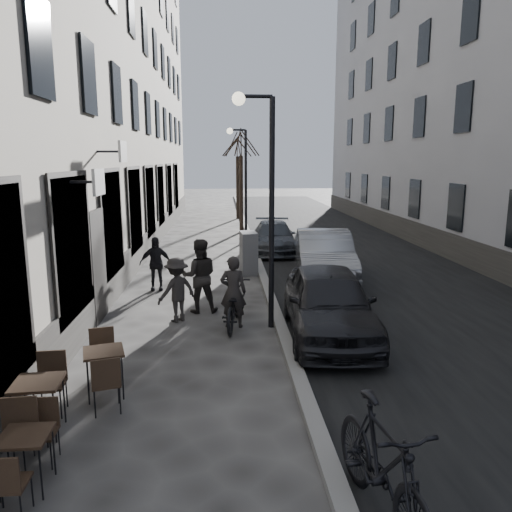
{
  "coord_description": "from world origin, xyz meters",
  "views": [
    {
      "loc": [
        -1.06,
        -4.71,
        3.72
      ],
      "look_at": [
        -0.4,
        5.15,
        1.8
      ],
      "focal_mm": 35.0,
      "sensor_mm": 36.0,
      "label": 1
    }
  ],
  "objects": [
    {
      "name": "ground",
      "position": [
        0.0,
        0.0,
        0.0
      ],
      "size": [
        120.0,
        120.0,
        0.0
      ],
      "primitive_type": "plane",
      "color": "#343230",
      "rests_on": "ground"
    },
    {
      "name": "road",
      "position": [
        3.85,
        16.0,
        0.0
      ],
      "size": [
        7.3,
        60.0,
        0.0
      ],
      "primitive_type": "cube",
      "color": "black",
      "rests_on": "ground"
    },
    {
      "name": "kerb",
      "position": [
        0.2,
        16.0,
        0.06
      ],
      "size": [
        0.25,
        60.0,
        0.12
      ],
      "primitive_type": "cube",
      "color": "gray",
      "rests_on": "ground"
    },
    {
      "name": "building_left",
      "position": [
        -6.0,
        16.5,
        8.0
      ],
      "size": [
        4.0,
        35.0,
        16.0
      ],
      "primitive_type": "cube",
      "color": "#A29988",
      "rests_on": "ground"
    },
    {
      "name": "building_right",
      "position": [
        9.5,
        16.5,
        8.0
      ],
      "size": [
        4.0,
        35.0,
        16.0
      ],
      "primitive_type": "cube",
      "color": "gray",
      "rests_on": "ground"
    },
    {
      "name": "streetlamp_near",
      "position": [
        -0.17,
        6.0,
        3.16
      ],
      "size": [
        0.9,
        0.28,
        5.09
      ],
      "color": "black",
      "rests_on": "ground"
    },
    {
      "name": "streetlamp_far",
      "position": [
        -0.17,
        18.0,
        3.16
      ],
      "size": [
        0.9,
        0.28,
        5.09
      ],
      "color": "black",
      "rests_on": "ground"
    },
    {
      "name": "tree_near",
      "position": [
        -0.1,
        21.0,
        4.66
      ],
      "size": [
        2.4,
        2.4,
        5.7
      ],
      "color": "black",
      "rests_on": "ground"
    },
    {
      "name": "tree_far",
      "position": [
        -0.1,
        27.0,
        4.66
      ],
      "size": [
        2.4,
        2.4,
        5.7
      ],
      "color": "black",
      "rests_on": "ground"
    },
    {
      "name": "bistro_set_a",
      "position": [
        -3.32,
        0.58,
        0.41
      ],
      "size": [
        0.56,
        1.35,
        0.79
      ],
      "rotation": [
        0.0,
        0.0,
        0.02
      ],
      "color": "black",
      "rests_on": "ground"
    },
    {
      "name": "bistro_set_b",
      "position": [
        -3.6,
        1.76,
        0.47
      ],
      "size": [
        0.67,
        1.56,
        0.91
      ],
      "rotation": [
        0.0,
        0.0,
        0.07
      ],
      "color": "black",
      "rests_on": "ground"
    },
    {
      "name": "bistro_set_c",
      "position": [
        -2.97,
        2.88,
        0.46
      ],
      "size": [
        0.8,
        1.56,
        0.89
      ],
      "rotation": [
        0.0,
        0.0,
        0.27
      ],
      "color": "black",
      "rests_on": "ground"
    },
    {
      "name": "utility_cabinet",
      "position": [
        -0.23,
        11.4,
        0.69
      ],
      "size": [
        0.58,
        0.96,
        1.38
      ],
      "primitive_type": "cube",
      "rotation": [
        0.0,
        0.0,
        0.09
      ],
      "color": "#5C5C5E",
      "rests_on": "ground"
    },
    {
      "name": "bicycle",
      "position": [
        -0.85,
        6.07,
        0.5
      ],
      "size": [
        0.93,
        1.97,
        1.0
      ],
      "primitive_type": "imported",
      "rotation": [
        0.0,
        0.0,
        3.0
      ],
      "color": "black",
      "rests_on": "ground"
    },
    {
      "name": "cyclist_rider",
      "position": [
        -0.85,
        6.07,
        0.82
      ],
      "size": [
        0.64,
        0.47,
        1.63
      ],
      "primitive_type": "imported",
      "rotation": [
        0.0,
        0.0,
        3.0
      ],
      "color": "#272422",
      "rests_on": "ground"
    },
    {
      "name": "pedestrian_near",
      "position": [
        -1.65,
        7.24,
        0.92
      ],
      "size": [
        0.93,
        0.75,
        1.83
      ],
      "primitive_type": "imported",
      "rotation": [
        0.0,
        0.0,
        3.2
      ],
      "color": "black",
      "rests_on": "ground"
    },
    {
      "name": "pedestrian_mid",
      "position": [
        -2.14,
        6.55,
        0.76
      ],
      "size": [
        1.11,
        1.04,
        1.51
      ],
      "primitive_type": "imported",
      "rotation": [
        0.0,
        0.0,
        3.81
      ],
      "color": "#272422",
      "rests_on": "ground"
    },
    {
      "name": "pedestrian_far",
      "position": [
        -3.0,
        9.44,
        0.78
      ],
      "size": [
        0.94,
        0.44,
        1.55
      ],
      "primitive_type": "imported",
      "rotation": [
        0.0,
        0.0,
        0.07
      ],
      "color": "black",
      "rests_on": "ground"
    },
    {
      "name": "car_near",
      "position": [
        1.16,
        5.32,
        0.74
      ],
      "size": [
        2.02,
        4.46,
        1.49
      ],
      "primitive_type": "imported",
      "rotation": [
        0.0,
        0.0,
        -0.06
      ],
      "color": "black",
      "rests_on": "ground"
    },
    {
      "name": "car_mid",
      "position": [
        2.08,
        10.34,
        0.77
      ],
      "size": [
        2.1,
        4.81,
        1.54
      ],
      "primitive_type": "imported",
      "rotation": [
        0.0,
        0.0,
        -0.1
      ],
      "color": "gray",
      "rests_on": "ground"
    },
    {
      "name": "car_far",
      "position": [
        1.0,
        15.27,
        0.61
      ],
      "size": [
        1.96,
        4.3,
        1.22
      ],
      "primitive_type": "imported",
      "rotation": [
        0.0,
        0.0,
        -0.06
      ],
      "color": "#383C42",
      "rests_on": "ground"
    },
    {
      "name": "moped",
      "position": [
        0.54,
        -0.22,
        0.64
      ],
      "size": [
        0.93,
        2.2,
        1.28
      ],
      "primitive_type": "imported",
      "rotation": [
        0.0,
        0.0,
        0.16
      ],
      "color": "black",
      "rests_on": "ground"
    }
  ]
}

